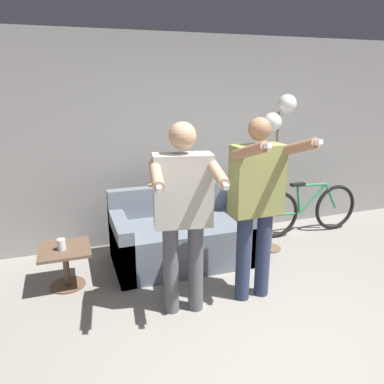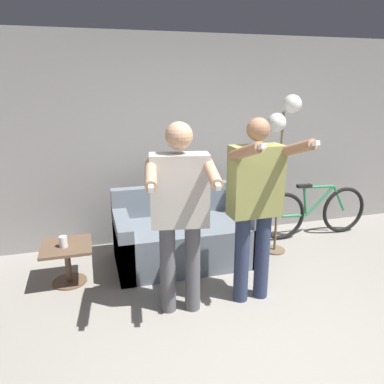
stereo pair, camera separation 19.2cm
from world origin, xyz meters
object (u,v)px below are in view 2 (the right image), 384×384
person_left (180,206)px  floor_lamp (283,128)px  cup (63,242)px  cat (176,178)px  couch (186,237)px  person_right (256,198)px  side_table (67,255)px  bicycle (314,212)px

person_left → floor_lamp: size_ratio=0.91×
person_left → cup: bearing=153.0°
cat → couch: bearing=-85.1°
person_left → person_right: (0.71, -0.00, 0.01)m
cat → floor_lamp: size_ratio=0.25×
floor_lamp → side_table: floor_lamp is taller
person_right → cup: 1.97m
cat → bicycle: 1.97m
side_table → floor_lamp: bearing=2.3°
side_table → bicycle: bicycle is taller
person_right → person_left: bearing=178.5°
person_left → bicycle: size_ratio=1.08×
floor_lamp → person_right: bearing=-129.3°
person_left → side_table: person_left is taller
couch → bicycle: bearing=6.9°
person_right → couch: bearing=110.5°
couch → person_right: (0.40, -0.98, 0.73)m
cat → person_right: bearing=-72.2°
person_left → bicycle: bearing=39.0°
couch → bicycle: size_ratio=1.01×
side_table → bicycle: 3.19m
person_right → cup: (-1.73, 0.77, -0.54)m
bicycle → person_left: bearing=-150.9°
couch → floor_lamp: 1.68m
side_table → cup: cup is taller
cat → side_table: cat is taller
bicycle → couch: bearing=-173.1°
cup → floor_lamp: bearing=3.1°
cup → bicycle: 3.22m
person_right → side_table: bearing=153.2°
person_left → side_table: bearing=151.1°
floor_lamp → side_table: 2.74m
side_table → cat: bearing=21.9°
person_right → bicycle: person_right is taller
person_left → cat: person_left is taller
person_right → bicycle: 2.01m
couch → floor_lamp: size_ratio=0.85×
person_right → floor_lamp: size_ratio=0.92×
couch → cup: size_ratio=14.20×
cat → floor_lamp: bearing=-19.7°
cat → side_table: 1.51m
floor_lamp → cup: (-2.47, -0.14, -1.05)m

